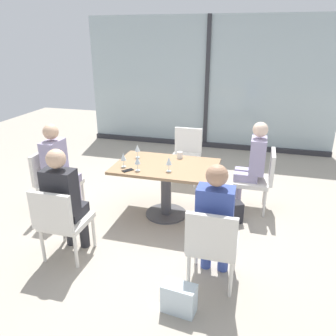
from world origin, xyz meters
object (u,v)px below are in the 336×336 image
Objects in this scene: chair_far_right at (259,177)px; chair_front_left at (61,219)px; chair_front_right at (212,243)px; handbag_1 at (179,298)px; wine_glass_1 at (123,157)px; chair_side_end at (54,179)px; person_far_right at (252,162)px; person_side_end at (59,166)px; person_front_right at (215,218)px; cell_phone_on_table at (128,170)px; coffee_cup at (180,155)px; person_front_left at (64,198)px; chair_near_window at (186,152)px; wine_glass_3 at (169,161)px; dining_table_main at (166,178)px; wine_glass_0 at (137,161)px; handbag_0 at (231,213)px; wine_glass_2 at (137,148)px.

chair_far_right is 1.00× the size of chair_front_left.
handbag_1 is (-0.22, -0.40, -0.36)m from chair_front_right.
handbag_1 is (1.09, -1.45, -0.72)m from wine_glass_1.
chair_side_end is 2.70m from person_far_right.
person_side_end is (-2.18, 0.92, 0.20)m from chair_front_right.
chair_front_right is 0.23m from person_front_right.
coffee_cup is at bearing 87.59° from cell_phone_on_table.
chair_side_end is (-2.68, -0.82, 0.00)m from chair_far_right.
person_far_right is (-0.11, -0.00, 0.20)m from chair_far_right.
coffee_cup is at bearing 113.97° from chair_front_right.
chair_side_end is 1.08m from person_front_left.
chair_near_window reaches higher than handbag_1.
wine_glass_3 is (-0.71, 0.94, 0.16)m from person_front_right.
wine_glass_0 is at bearing -136.07° from dining_table_main.
handbag_0 is (2.36, 0.36, -0.36)m from chair_side_end.
person_far_right is at bearing 40.79° from person_front_left.
person_front_left is 1.71m from coffee_cup.
cell_phone_on_table is at bearing -153.30° from chair_far_right.
person_side_end is at bearing -131.17° from chair_near_window.
person_side_end is (-2.18, 0.81, 0.00)m from person_front_right.
chair_near_window is 1.58m from wine_glass_1.
wine_glass_2 reaches higher than cell_phone_on_table.
person_front_left is 6.81× the size of wine_glass_3.
handbag_1 is at bearing -70.56° from dining_table_main.
wine_glass_3 is at bearing 5.08° from person_side_end.
chair_far_right is 1.87m from wine_glass_1.
dining_table_main is 4.43× the size of handbag_0.
person_front_left reaches higher than chair_front_right.
coffee_cup is (0.11, -0.94, 0.28)m from chair_near_window.
chair_side_end is 1.00× the size of chair_near_window.
chair_front_left is 0.23m from person_front_left.
wine_glass_2 is at bearing -169.31° from chair_far_right.
person_front_left is 14.00× the size of coffee_cup.
person_side_end is at bearing 161.27° from handbag_0.
wine_glass_2 reaches higher than dining_table_main.
handbag_1 is (1.96, -1.32, -0.56)m from person_side_end.
person_far_right is 1.69m from cell_phone_on_table.
chair_near_window is 9.67× the size of coffee_cup.
chair_front_left is 4.70× the size of wine_glass_1.
person_side_end is 8.75× the size of cell_phone_on_table.
wine_glass_0 is at bearing -100.71° from chair_near_window.
person_front_left is at bearing 176.10° from chair_front_right.
chair_near_window is 2.10m from person_side_end.
person_front_left is 1.00× the size of person_side_end.
wine_glass_2 is at bearing -167.37° from coffee_cup.
coffee_cup reaches higher than dining_table_main.
person_side_end is 14.00× the size of coffee_cup.
wine_glass_1 is 0.38m from wine_glass_2.
handbag_1 is (0.49, -1.45, -0.72)m from wine_glass_3.
person_front_left is 4.20× the size of handbag_1.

